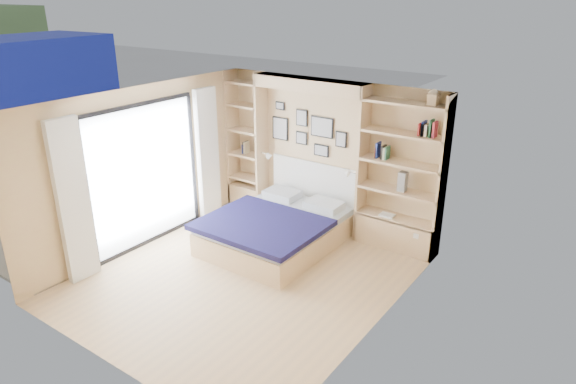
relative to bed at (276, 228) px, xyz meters
The scene contains 8 objects.
ground 1.13m from the bed, 77.32° to the right, with size 4.50×4.50×0.00m, color tan.
room_shell 0.93m from the bed, 107.81° to the left, with size 4.50×4.50×4.50m.
bed is the anchor object (origin of this frame).
photo_gallery 1.77m from the bed, 100.38° to the left, with size 1.48×0.02×0.82m.
reading_lamps 1.24m from the bed, 93.67° to the left, with size 1.92×0.12×0.15m.
shelf_decor 2.20m from the bed, 36.34° to the left, with size 3.53×0.23×2.03m.
deck 3.54m from the bed, 162.36° to the right, with size 3.20×4.00×0.05m, color #706652.
deck_chair 2.71m from the bed, 164.45° to the right, with size 0.61×0.79×0.70m.
Camera 1 is at (4.15, -4.82, 3.81)m, focal length 32.00 mm.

